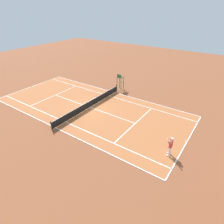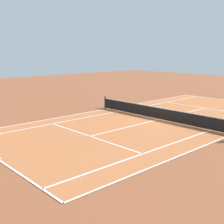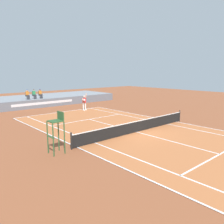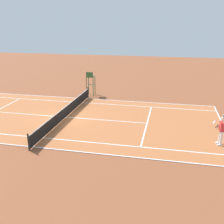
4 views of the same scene
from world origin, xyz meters
The scene contains 11 objects.
ground_plane centered at (0.00, 0.00, 0.00)m, with size 80.00×80.00×0.00m, color brown.
court centered at (0.00, 0.00, 0.01)m, with size 11.08×23.88×0.03m.
net centered at (0.00, 0.00, 0.52)m, with size 11.98×0.10×1.07m.
barrier_wall centered at (0.00, 16.56, 0.55)m, with size 24.00×0.25×1.10m.
bleacher_platform centered at (0.00, 20.32, 0.55)m, with size 24.00×7.27×1.10m, color gray.
spectator_seated_0 centered at (-1.64, 17.74, 1.71)m, with size 0.44×0.60×1.27m.
spectator_seated_1 centered at (-0.73, 17.74, 1.71)m, with size 0.44×0.60×1.27m.
spectator_seated_2 centered at (0.12, 17.74, 1.71)m, with size 0.44×0.60×1.27m.
tennis_player centered at (2.70, 11.12, 0.99)m, with size 0.75×0.68×2.08m.
tennis_ball centered at (3.77, 10.19, 0.03)m, with size 0.07×0.07×0.07m, color #D1E533.
umpire_chair centered at (-6.87, 0.00, 1.56)m, with size 0.77×0.77×2.44m.
Camera 3 is at (-12.86, -11.59, 4.73)m, focal length 36.41 mm.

